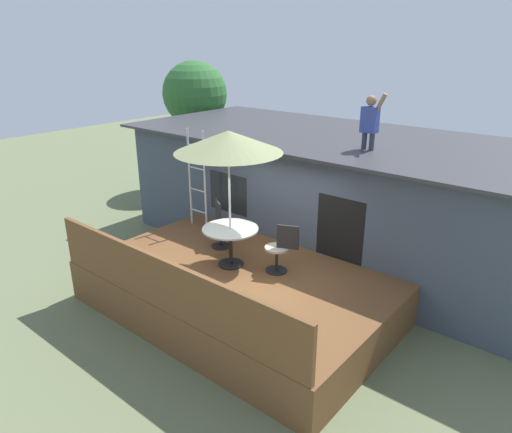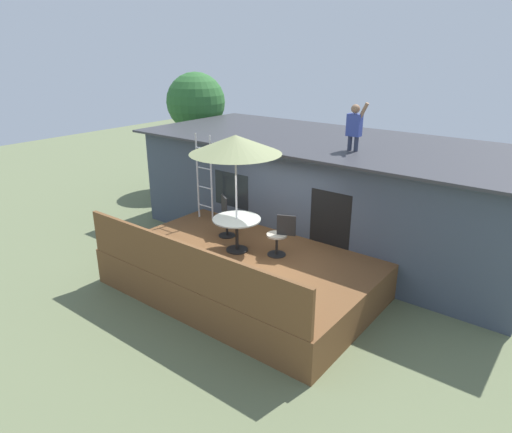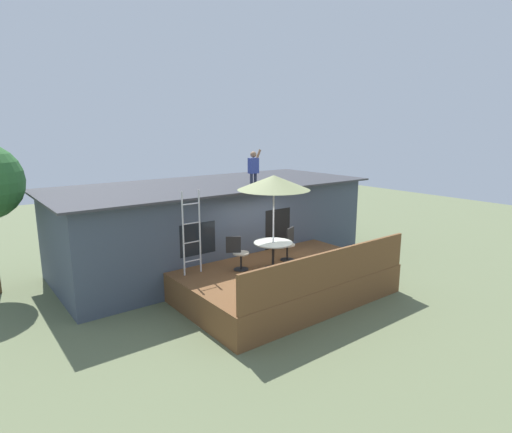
% 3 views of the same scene
% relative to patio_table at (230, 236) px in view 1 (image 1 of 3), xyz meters
% --- Properties ---
extents(ground_plane, '(40.00, 40.00, 0.00)m').
position_rel_patio_table_xyz_m(ground_plane, '(0.29, -0.10, -1.39)').
color(ground_plane, '#66704C').
extents(house, '(10.50, 4.50, 2.74)m').
position_rel_patio_table_xyz_m(house, '(0.29, 3.50, -0.01)').
color(house, '#424C5B').
rests_on(house, ground).
extents(deck, '(5.57, 3.56, 0.80)m').
position_rel_patio_table_xyz_m(deck, '(0.29, -0.10, -0.99)').
color(deck, brown).
rests_on(deck, ground).
extents(deck_railing, '(5.47, 0.08, 0.90)m').
position_rel_patio_table_xyz_m(deck_railing, '(0.29, -1.83, -0.14)').
color(deck_railing, brown).
rests_on(deck_railing, deck).
extents(patio_table, '(1.04, 1.04, 0.74)m').
position_rel_patio_table_xyz_m(patio_table, '(0.00, 0.00, 0.00)').
color(patio_table, black).
rests_on(patio_table, deck).
extents(patio_umbrella, '(1.90, 1.90, 2.54)m').
position_rel_patio_table_xyz_m(patio_umbrella, '(0.00, -0.00, 1.76)').
color(patio_umbrella, silver).
rests_on(patio_umbrella, deck).
extents(step_ladder, '(0.52, 0.04, 2.20)m').
position_rel_patio_table_xyz_m(step_ladder, '(-1.90, 1.00, 0.51)').
color(step_ladder, silver).
rests_on(step_ladder, deck).
extents(person_figure, '(0.47, 0.20, 1.11)m').
position_rel_patio_table_xyz_m(person_figure, '(1.32, 2.62, 1.97)').
color(person_figure, '#33384C').
rests_on(person_figure, house).
extents(patio_chair_left, '(0.56, 0.46, 0.92)m').
position_rel_patio_table_xyz_m(patio_chair_left, '(-0.78, 0.52, -0.13)').
color(patio_chair_left, black).
rests_on(patio_chair_left, deck).
extents(patio_chair_right, '(0.60, 0.44, 0.92)m').
position_rel_patio_table_xyz_m(patio_chair_right, '(0.88, 0.37, -0.13)').
color(patio_chair_right, black).
rests_on(patio_chair_right, deck).
extents(backyard_tree, '(2.09, 2.09, 4.18)m').
position_rel_patio_table_xyz_m(backyard_tree, '(-5.99, 4.88, 1.72)').
color(backyard_tree, brown).
rests_on(backyard_tree, ground).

